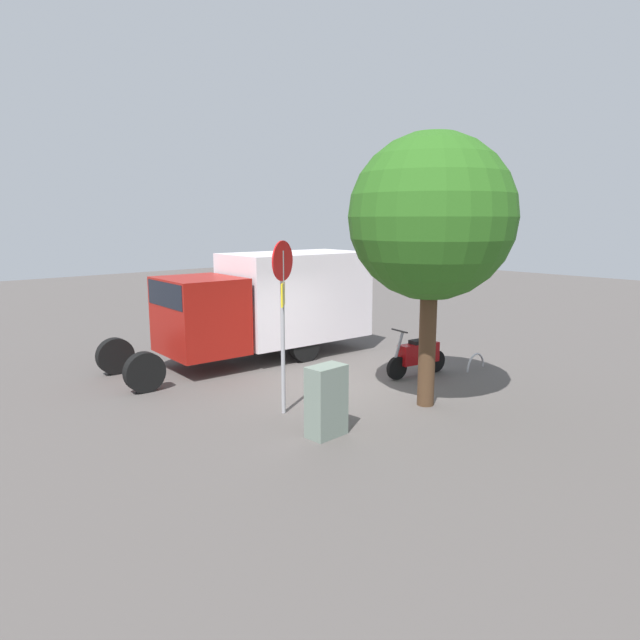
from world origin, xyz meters
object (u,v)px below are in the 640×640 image
at_px(stop_sign, 283,300).
at_px(street_tree, 432,218).
at_px(bike_rack_hoop, 475,369).
at_px(motorcycle, 418,355).
at_px(utility_cabinet, 326,401).
at_px(box_truck_near, 267,301).

xyz_separation_m(stop_sign, street_tree, (-2.48, 1.56, 1.54)).
height_order(stop_sign, street_tree, street_tree).
bearing_deg(bike_rack_hoop, motorcycle, -22.30).
distance_m(motorcycle, stop_sign, 4.48).
bearing_deg(bike_rack_hoop, street_tree, 14.86).
bearing_deg(stop_sign, bike_rack_hoop, 172.83).
relative_size(utility_cabinet, bike_rack_hoop, 1.50).
xyz_separation_m(street_tree, utility_cabinet, (2.66, -0.14, -3.16)).
xyz_separation_m(street_tree, bike_rack_hoop, (-3.20, -0.85, -3.79)).
relative_size(street_tree, utility_cabinet, 4.28).
distance_m(stop_sign, bike_rack_hoop, 6.15).
xyz_separation_m(motorcycle, stop_sign, (4.12, -0.08, 1.74)).
distance_m(box_truck_near, street_tree, 5.84).
relative_size(box_truck_near, stop_sign, 2.17).
xyz_separation_m(stop_sign, utility_cabinet, (0.18, 1.42, -1.62)).
height_order(street_tree, bike_rack_hoop, street_tree).
height_order(box_truck_near, street_tree, street_tree).
bearing_deg(box_truck_near, street_tree, 93.66).
xyz_separation_m(utility_cabinet, bike_rack_hoop, (-5.86, -0.71, -0.64)).
bearing_deg(street_tree, utility_cabinet, -3.10).
relative_size(stop_sign, bike_rack_hoop, 3.98).
bearing_deg(stop_sign, motorcycle, 178.94).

